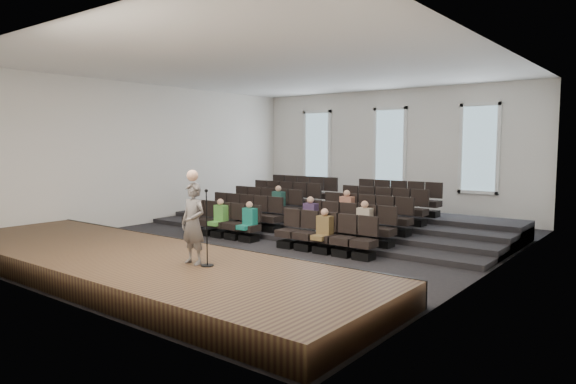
# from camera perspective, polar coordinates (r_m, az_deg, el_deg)

# --- Properties ---
(ground) EXTENTS (14.00, 14.00, 0.00)m
(ground) POSITION_cam_1_polar(r_m,az_deg,el_deg) (15.23, -0.81, -5.50)
(ground) COLOR black
(ground) RESTS_ON ground
(ceiling) EXTENTS (12.00, 14.00, 0.02)m
(ceiling) POSITION_cam_1_polar(r_m,az_deg,el_deg) (15.10, -0.83, 13.51)
(ceiling) COLOR white
(ceiling) RESTS_ON ground
(wall_back) EXTENTS (12.00, 0.04, 5.00)m
(wall_back) POSITION_cam_1_polar(r_m,az_deg,el_deg) (20.91, 11.31, 4.26)
(wall_back) COLOR white
(wall_back) RESTS_ON ground
(wall_front) EXTENTS (12.00, 0.04, 5.00)m
(wall_front) POSITION_cam_1_polar(r_m,az_deg,el_deg) (10.43, -25.66, 2.78)
(wall_front) COLOR white
(wall_front) RESTS_ON ground
(wall_left) EXTENTS (0.04, 14.00, 5.00)m
(wall_left) POSITION_cam_1_polar(r_m,az_deg,el_deg) (19.29, -14.97, 4.09)
(wall_left) COLOR white
(wall_left) RESTS_ON ground
(wall_right) EXTENTS (0.04, 14.00, 5.00)m
(wall_right) POSITION_cam_1_polar(r_m,az_deg,el_deg) (12.15, 22.01, 3.22)
(wall_right) COLOR white
(wall_right) RESTS_ON ground
(stage) EXTENTS (11.80, 3.60, 0.50)m
(stage) POSITION_cam_1_polar(r_m,az_deg,el_deg) (11.72, -16.71, -7.80)
(stage) COLOR #4D3A21
(stage) RESTS_ON ground
(stage_lip) EXTENTS (11.80, 0.06, 0.52)m
(stage_lip) POSITION_cam_1_polar(r_m,az_deg,el_deg) (12.79, -10.21, -6.55)
(stage_lip) COLOR black
(stage_lip) RESTS_ON ground
(risers) EXTENTS (11.80, 4.80, 0.60)m
(risers) POSITION_cam_1_polar(r_m,az_deg,el_deg) (17.75, 5.60, -3.32)
(risers) COLOR black
(risers) RESTS_ON ground
(seating_rows) EXTENTS (6.80, 4.70, 1.67)m
(seating_rows) POSITION_cam_1_polar(r_m,az_deg,el_deg) (16.33, 2.57, -2.34)
(seating_rows) COLOR black
(seating_rows) RESTS_ON ground
(windows) EXTENTS (8.44, 0.10, 3.24)m
(windows) POSITION_cam_1_polar(r_m,az_deg,el_deg) (20.84, 11.23, 4.81)
(windows) COLOR white
(windows) RESTS_ON wall_back
(audience) EXTENTS (4.85, 2.64, 1.10)m
(audience) POSITION_cam_1_polar(r_m,az_deg,el_deg) (15.11, 0.98, -2.48)
(audience) COLOR #57A943
(audience) RESTS_ON seating_rows
(speaker) EXTENTS (0.60, 0.40, 1.61)m
(speaker) POSITION_cam_1_polar(r_m,az_deg,el_deg) (10.31, -10.48, -3.47)
(speaker) COLOR #605D5B
(speaker) RESTS_ON stage
(mic_stand) EXTENTS (0.25, 0.25, 1.51)m
(mic_stand) POSITION_cam_1_polar(r_m,az_deg,el_deg) (10.14, -8.99, -5.64)
(mic_stand) COLOR black
(mic_stand) RESTS_ON stage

